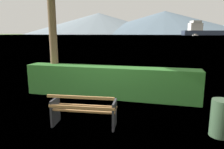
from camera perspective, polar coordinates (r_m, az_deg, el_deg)
ground_plane at (r=5.38m, az=-7.59°, el=-13.80°), size 1400.00×1400.00×0.00m
water_surface at (r=312.08m, az=14.06°, el=10.60°), size 620.00×620.00×0.00m
park_bench at (r=5.16m, az=-7.90°, el=-9.82°), size 1.65×0.72×0.87m
hedge_row at (r=7.38m, az=-0.75°, el=-2.11°), size 6.23×0.70×1.12m
trash_bin at (r=5.26m, az=28.00°, el=-10.68°), size 0.44×0.44×0.85m
cargo_ship_large at (r=306.33m, az=25.81°, el=10.80°), size 88.47×38.00×18.73m
fishing_boat_near at (r=223.03m, az=22.16°, el=10.12°), size 5.68×3.09×1.90m
distant_hills at (r=581.80m, az=15.50°, el=14.06°), size 824.90×427.88×82.93m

